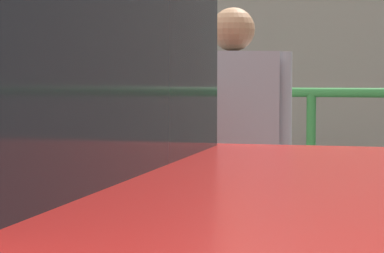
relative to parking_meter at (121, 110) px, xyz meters
name	(u,v)px	position (x,y,z in m)	size (l,w,h in m)	color
parking_meter	(121,110)	(0.00, 0.00, 0.00)	(0.17, 0.18, 1.50)	slate
pedestrian_at_meter	(233,150)	(0.52, 0.14, -0.19)	(0.56, 0.71, 1.57)	slate
background_railing	(148,137)	(-0.36, 1.43, -0.24)	(24.06, 0.06, 1.17)	#2D7A38
backdrop_wall	(221,38)	(-0.36, 3.49, 0.52)	(32.00, 0.50, 3.46)	gray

